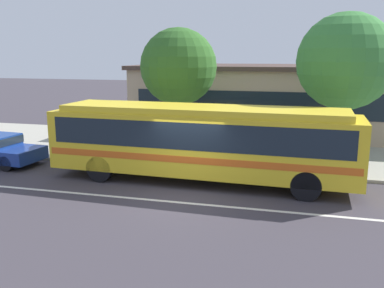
{
  "coord_description": "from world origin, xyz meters",
  "views": [
    {
      "loc": [
        3.69,
        -13.25,
        4.71
      ],
      "look_at": [
        -0.33,
        2.21,
        1.3
      ],
      "focal_mm": 39.47,
      "sensor_mm": 36.0,
      "label": 1
    }
  ],
  "objects_px": {
    "pedestrian_waiting_near_sign": "(308,140)",
    "street_tree_near_stop": "(178,67)",
    "transit_bus": "(201,138)",
    "street_tree_mid_block": "(346,62)",
    "pedestrian_walking_along_curb": "(124,137)",
    "pedestrian_standing_by_tree": "(290,143)",
    "bus_stop_sign": "(290,130)"
  },
  "relations": [
    {
      "from": "pedestrian_waiting_near_sign",
      "to": "street_tree_near_stop",
      "type": "distance_m",
      "value": 6.8
    },
    {
      "from": "transit_bus",
      "to": "street_tree_mid_block",
      "type": "relative_size",
      "value": 1.81
    },
    {
      "from": "transit_bus",
      "to": "street_tree_mid_block",
      "type": "xyz_separation_m",
      "value": [
        5.21,
        3.96,
        2.76
      ]
    },
    {
      "from": "pedestrian_walking_along_curb",
      "to": "street_tree_mid_block",
      "type": "xyz_separation_m",
      "value": [
        9.4,
        1.53,
        3.35
      ]
    },
    {
      "from": "pedestrian_walking_along_curb",
      "to": "pedestrian_standing_by_tree",
      "type": "height_order",
      "value": "pedestrian_standing_by_tree"
    },
    {
      "from": "transit_bus",
      "to": "pedestrian_standing_by_tree",
      "type": "bearing_deg",
      "value": 41.01
    },
    {
      "from": "bus_stop_sign",
      "to": "street_tree_mid_block",
      "type": "relative_size",
      "value": 0.41
    },
    {
      "from": "street_tree_near_stop",
      "to": "pedestrian_waiting_near_sign",
      "type": "bearing_deg",
      "value": -7.46
    },
    {
      "from": "pedestrian_walking_along_curb",
      "to": "street_tree_near_stop",
      "type": "xyz_separation_m",
      "value": [
        2.05,
        1.9,
        3.07
      ]
    },
    {
      "from": "pedestrian_waiting_near_sign",
      "to": "pedestrian_walking_along_curb",
      "type": "xyz_separation_m",
      "value": [
        -8.09,
        -1.11,
        -0.05
      ]
    },
    {
      "from": "transit_bus",
      "to": "pedestrian_waiting_near_sign",
      "type": "xyz_separation_m",
      "value": [
        3.9,
        3.54,
        -0.54
      ]
    },
    {
      "from": "pedestrian_standing_by_tree",
      "to": "pedestrian_walking_along_curb",
      "type": "bearing_deg",
      "value": -177.66
    },
    {
      "from": "pedestrian_walking_along_curb",
      "to": "pedestrian_standing_by_tree",
      "type": "relative_size",
      "value": 0.96
    },
    {
      "from": "pedestrian_standing_by_tree",
      "to": "street_tree_mid_block",
      "type": "distance_m",
      "value": 4.09
    },
    {
      "from": "street_tree_near_stop",
      "to": "bus_stop_sign",
      "type": "bearing_deg",
      "value": -23.51
    },
    {
      "from": "pedestrian_walking_along_curb",
      "to": "bus_stop_sign",
      "type": "relative_size",
      "value": 0.63
    },
    {
      "from": "pedestrian_walking_along_curb",
      "to": "street_tree_near_stop",
      "type": "bearing_deg",
      "value": 42.77
    },
    {
      "from": "pedestrian_walking_along_curb",
      "to": "street_tree_near_stop",
      "type": "relative_size",
      "value": 0.28
    },
    {
      "from": "pedestrian_standing_by_tree",
      "to": "bus_stop_sign",
      "type": "bearing_deg",
      "value": -88.73
    },
    {
      "from": "transit_bus",
      "to": "pedestrian_waiting_near_sign",
      "type": "height_order",
      "value": "transit_bus"
    },
    {
      "from": "street_tree_mid_block",
      "to": "pedestrian_walking_along_curb",
      "type": "bearing_deg",
      "value": -170.73
    },
    {
      "from": "bus_stop_sign",
      "to": "pedestrian_standing_by_tree",
      "type": "bearing_deg",
      "value": 91.27
    },
    {
      "from": "transit_bus",
      "to": "pedestrian_walking_along_curb",
      "type": "height_order",
      "value": "transit_bus"
    },
    {
      "from": "transit_bus",
      "to": "street_tree_near_stop",
      "type": "relative_size",
      "value": 1.97
    },
    {
      "from": "bus_stop_sign",
      "to": "street_tree_near_stop",
      "type": "distance_m",
      "value": 6.24
    },
    {
      "from": "pedestrian_walking_along_curb",
      "to": "pedestrian_standing_by_tree",
      "type": "xyz_separation_m",
      "value": [
        7.33,
        0.3,
        0.05
      ]
    },
    {
      "from": "transit_bus",
      "to": "pedestrian_walking_along_curb",
      "type": "xyz_separation_m",
      "value": [
        -4.19,
        2.43,
        -0.59
      ]
    },
    {
      "from": "pedestrian_walking_along_curb",
      "to": "street_tree_mid_block",
      "type": "height_order",
      "value": "street_tree_mid_block"
    },
    {
      "from": "pedestrian_waiting_near_sign",
      "to": "street_tree_mid_block",
      "type": "height_order",
      "value": "street_tree_mid_block"
    },
    {
      "from": "pedestrian_walking_along_curb",
      "to": "bus_stop_sign",
      "type": "distance_m",
      "value": 7.39
    },
    {
      "from": "pedestrian_walking_along_curb",
      "to": "street_tree_mid_block",
      "type": "distance_m",
      "value": 10.1
    },
    {
      "from": "pedestrian_waiting_near_sign",
      "to": "pedestrian_standing_by_tree",
      "type": "distance_m",
      "value": 1.11
    }
  ]
}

